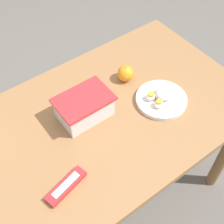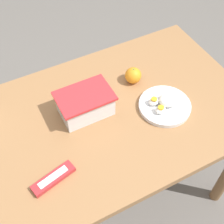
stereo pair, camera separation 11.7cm
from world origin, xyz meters
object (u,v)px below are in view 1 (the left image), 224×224
(orange_fruit, at_px, (125,73))
(candy_bar, at_px, (66,186))
(food_container, at_px, (84,108))
(rice_plate, at_px, (162,98))

(orange_fruit, height_order, candy_bar, orange_fruit)
(food_container, relative_size, orange_fruit, 3.03)
(food_container, distance_m, rice_plate, 0.31)
(food_container, xyz_separation_m, rice_plate, (0.28, -0.12, -0.03))
(rice_plate, bearing_deg, orange_fruit, 102.15)
(food_container, xyz_separation_m, candy_bar, (-0.22, -0.21, -0.03))
(rice_plate, height_order, candy_bar, rice_plate)
(rice_plate, bearing_deg, food_container, 156.66)
(food_container, height_order, candy_bar, food_container)
(orange_fruit, bearing_deg, rice_plate, -77.85)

